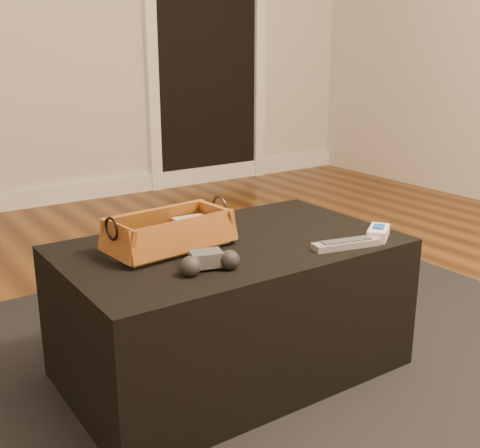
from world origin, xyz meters
TOP-DOWN VIEW (x-y plane):
  - floor at (0.00, 0.00)m, footprint 5.00×5.50m
  - baseboard at (0.00, 2.73)m, footprint 5.00×0.04m
  - doorway_opening at (1.30, 2.73)m, footprint 0.82×0.02m
  - door_jamb_left at (0.85, 2.72)m, footprint 0.08×0.05m
  - door_jamb_right at (1.75, 2.72)m, footprint 0.08×0.05m
  - area_rug at (-0.08, 0.28)m, footprint 2.60×2.00m
  - ottoman at (-0.08, 0.33)m, footprint 1.00×0.60m
  - tv_remote at (-0.27, 0.37)m, footprint 0.20×0.08m
  - cloth_bundle at (-0.16, 0.42)m, footprint 0.11×0.08m
  - wicker_basket at (-0.26, 0.38)m, footprint 0.38×0.23m
  - game_controller at (-0.26, 0.17)m, footprint 0.17×0.11m
  - silver_remote at (0.17, 0.10)m, footprint 0.21×0.09m
  - cream_gadget at (0.31, 0.11)m, footprint 0.12×0.11m

SIDE VIEW (x-z plane):
  - floor at x=0.00m, z-range -0.01..0.00m
  - area_rug at x=-0.08m, z-range 0.00..0.01m
  - baseboard at x=0.00m, z-range 0.00..0.12m
  - ottoman at x=-0.08m, z-range 0.01..0.43m
  - silver_remote at x=0.17m, z-range 0.43..0.46m
  - cream_gadget at x=0.31m, z-range 0.43..0.47m
  - tv_remote at x=-0.27m, z-range 0.44..0.47m
  - game_controller at x=-0.26m, z-range 0.43..0.49m
  - cloth_bundle at x=-0.16m, z-range 0.44..0.50m
  - wicker_basket at x=-0.26m, z-range 0.41..0.54m
  - doorway_opening at x=1.30m, z-range 0.02..2.02m
  - door_jamb_left at x=0.85m, z-range 0.00..2.04m
  - door_jamb_right at x=1.75m, z-range 0.00..2.04m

